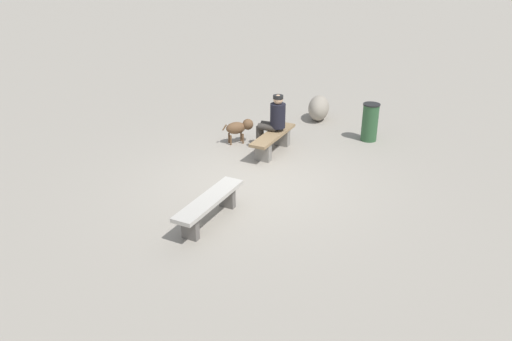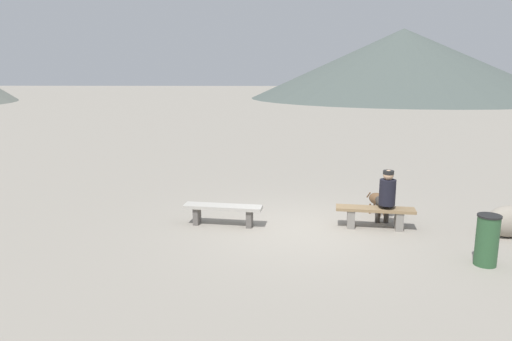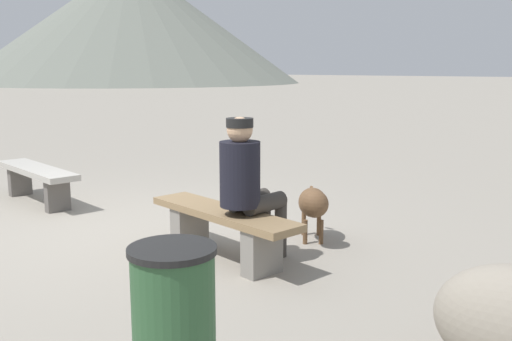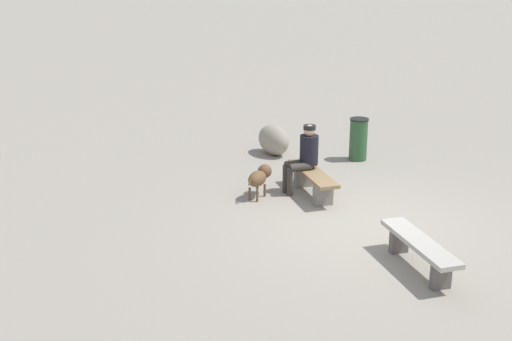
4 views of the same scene
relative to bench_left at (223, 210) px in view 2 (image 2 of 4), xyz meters
The scene contains 8 objects.
ground 1.78m from the bench_left, ahead, with size 210.00×210.00×0.06m, color gray.
bench_left is the anchor object (origin of this frame).
bench_right 3.28m from the bench_left, ahead, with size 1.69×0.59×0.45m.
seated_person 3.53m from the bench_left, ahead, with size 0.36×0.66×1.28m.
dog 3.70m from the bench_left, 13.06° to the left, with size 0.56×0.64×0.56m.
trash_bin 5.19m from the bench_left, 22.98° to the right, with size 0.40×0.40×0.90m.
boulder 5.89m from the bench_left, ahead, with size 0.54×0.92×0.65m, color gray.
distant_peak_1 54.72m from the bench_left, 71.24° to the left, with size 38.10×38.10×8.59m, color #4C5651.
Camera 2 is at (-0.69, -9.62, 3.29)m, focal length 33.17 mm.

